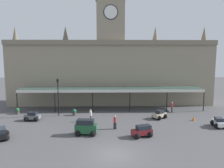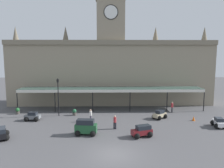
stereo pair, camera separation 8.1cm
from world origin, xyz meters
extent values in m
plane|color=#4F4E51|center=(0.00, 0.00, 0.00)|extent=(140.00, 140.00, 0.00)
cube|color=gray|center=(0.00, 21.45, 5.70)|extent=(36.17, 5.81, 11.40)
cube|color=gray|center=(0.00, 18.39, 11.00)|extent=(36.17, 0.30, 0.80)
cube|color=gray|center=(0.00, 21.45, 15.13)|extent=(4.80, 4.80, 7.46)
cylinder|color=white|center=(0.00, 18.99, 16.03)|extent=(2.20, 0.12, 2.20)
cylinder|color=black|center=(0.00, 19.03, 16.03)|extent=(2.46, 0.06, 2.46)
cone|color=#6E6554|center=(-17.08, 21.45, 12.70)|extent=(1.10, 1.10, 2.60)
cone|color=#6E6554|center=(-8.14, 21.45, 12.70)|extent=(1.10, 1.10, 2.60)
cone|color=#6E6554|center=(8.14, 21.45, 12.70)|extent=(1.10, 1.10, 2.60)
cone|color=#6E6554|center=(17.08, 21.45, 12.70)|extent=(1.10, 1.10, 2.60)
cube|color=#38564C|center=(0.00, 16.34, 3.52)|extent=(29.36, 3.20, 0.16)
cube|color=silver|center=(0.00, 14.74, 3.32)|extent=(29.36, 0.12, 0.44)
cylinder|color=black|center=(-14.68, 14.89, 1.72)|extent=(0.14, 0.14, 3.44)
cylinder|color=black|center=(-8.81, 14.89, 1.72)|extent=(0.14, 0.14, 3.44)
cylinder|color=black|center=(-2.94, 14.89, 1.72)|extent=(0.14, 0.14, 3.44)
cylinder|color=black|center=(2.94, 14.89, 1.72)|extent=(0.14, 0.14, 3.44)
cylinder|color=black|center=(8.81, 14.89, 1.72)|extent=(0.14, 0.14, 3.44)
cylinder|color=black|center=(14.68, 14.89, 1.72)|extent=(0.14, 0.14, 3.44)
cube|color=tan|center=(6.72, 10.96, 0.52)|extent=(2.14, 1.98, 0.50)
cube|color=#1E232B|center=(6.76, 10.99, 0.98)|extent=(1.36, 1.32, 0.42)
sphere|color=black|center=(6.48, 10.19, 0.32)|extent=(0.64, 0.64, 0.64)
sphere|color=black|center=(5.92, 10.87, 0.32)|extent=(0.64, 0.64, 0.64)
sphere|color=black|center=(7.52, 11.05, 0.32)|extent=(0.64, 0.64, 0.64)
sphere|color=black|center=(6.96, 11.73, 0.32)|extent=(0.64, 0.64, 0.64)
cube|color=slate|center=(-10.81, 10.39, 0.52)|extent=(2.10, 1.00, 0.50)
cube|color=#1E232B|center=(-10.76, 10.39, 0.98)|extent=(1.15, 0.87, 0.42)
sphere|color=black|center=(-11.51, 10.00, 0.32)|extent=(0.64, 0.64, 0.64)
sphere|color=black|center=(-11.46, 10.87, 0.32)|extent=(0.64, 0.64, 0.64)
sphere|color=black|center=(-10.17, 9.91, 0.32)|extent=(0.64, 0.64, 0.64)
sphere|color=black|center=(-10.11, 10.79, 0.32)|extent=(0.64, 0.64, 0.64)
cube|color=#1E512D|center=(-2.98, 4.85, 0.74)|extent=(2.48, 1.19, 0.95)
cube|color=#1E232B|center=(-3.03, 4.85, 1.50)|extent=(1.98, 1.09, 0.55)
sphere|color=black|center=(-2.08, 5.24, 0.32)|extent=(0.64, 0.64, 0.64)
sphere|color=black|center=(-2.18, 4.29, 0.32)|extent=(0.64, 0.64, 0.64)
sphere|color=black|center=(-3.77, 5.41, 0.32)|extent=(0.64, 0.64, 0.64)
sphere|color=black|center=(-3.87, 4.46, 0.32)|extent=(0.64, 0.64, 0.64)
cube|color=silver|center=(13.15, 7.22, 0.52)|extent=(1.11, 2.14, 0.50)
cube|color=#1E232B|center=(13.14, 7.17, 0.98)|extent=(0.92, 1.19, 0.42)
sphere|color=black|center=(12.79, 7.94, 0.32)|extent=(0.64, 0.64, 0.64)
sphere|color=black|center=(13.67, 7.84, 0.32)|extent=(0.64, 0.64, 0.64)
sphere|color=black|center=(12.63, 6.60, 0.32)|extent=(0.64, 0.64, 0.64)
sphere|color=black|center=(13.51, 6.50, 0.32)|extent=(0.64, 0.64, 0.64)
cube|color=black|center=(-11.82, 3.86, 0.54)|extent=(1.76, 2.42, 0.55)
cube|color=#1E232B|center=(-11.74, 3.67, 1.05)|extent=(1.40, 1.76, 0.45)
sphere|color=black|center=(-11.74, 4.75, 0.32)|extent=(0.64, 0.64, 0.64)
sphere|color=black|center=(-11.09, 3.34, 0.32)|extent=(0.64, 0.64, 0.64)
cube|color=maroon|center=(3.13, 4.16, 0.54)|extent=(2.42, 1.57, 0.55)
cube|color=#1E232B|center=(3.32, 4.22, 1.05)|extent=(1.73, 1.28, 0.45)
sphere|color=black|center=(2.54, 3.49, 0.32)|extent=(0.64, 0.64, 0.64)
sphere|color=black|center=(2.25, 4.34, 0.32)|extent=(0.64, 0.64, 0.64)
sphere|color=black|center=(4.01, 3.98, 0.32)|extent=(0.64, 0.64, 0.64)
sphere|color=black|center=(3.72, 4.83, 0.32)|extent=(0.64, 0.64, 0.64)
cylinder|color=black|center=(9.40, 14.16, 0.41)|extent=(0.17, 0.17, 0.82)
cylinder|color=black|center=(9.48, 14.37, 0.41)|extent=(0.17, 0.17, 0.82)
cylinder|color=#A52D33|center=(9.44, 14.27, 1.13)|extent=(0.34, 0.34, 0.62)
sphere|color=tan|center=(9.44, 14.27, 1.55)|extent=(0.23, 0.23, 0.23)
cylinder|color=black|center=(0.39, 6.69, 0.41)|extent=(0.17, 0.17, 0.82)
cylinder|color=black|center=(0.21, 6.81, 0.41)|extent=(0.17, 0.17, 0.82)
cylinder|color=#A52D33|center=(0.30, 6.75, 1.13)|extent=(0.34, 0.34, 0.62)
sphere|color=tan|center=(0.30, 6.75, 1.55)|extent=(0.23, 0.23, 0.23)
cylinder|color=#3F384C|center=(-2.87, 9.88, 0.41)|extent=(0.17, 0.17, 0.82)
cylinder|color=#3F384C|center=(-2.83, 9.66, 0.41)|extent=(0.17, 0.17, 0.82)
cylinder|color=silver|center=(-2.85, 9.77, 1.13)|extent=(0.34, 0.34, 0.62)
sphere|color=tan|center=(-2.85, 9.77, 1.55)|extent=(0.23, 0.23, 0.23)
cylinder|color=black|center=(-7.76, 12.65, 2.49)|extent=(0.13, 0.13, 4.98)
cube|color=black|center=(-7.76, 12.65, 5.20)|extent=(0.30, 0.30, 0.44)
sphere|color=black|center=(-7.76, 12.65, 5.48)|extent=(0.14, 0.14, 0.14)
cone|color=orange|center=(11.11, 9.90, 0.31)|extent=(0.40, 0.40, 0.62)
cylinder|color=#47423D|center=(-14.21, 13.76, 0.21)|extent=(0.56, 0.56, 0.42)
sphere|color=#245F2F|center=(-14.21, 13.76, 0.66)|extent=(0.60, 0.60, 0.60)
cylinder|color=#47423D|center=(-5.51, 12.90, 0.21)|extent=(0.56, 0.56, 0.42)
sphere|color=#235A38|center=(-5.51, 12.90, 0.66)|extent=(0.60, 0.60, 0.60)
camera|label=1|loc=(-0.60, -18.31, 8.73)|focal=34.59mm
camera|label=2|loc=(-0.52, -18.31, 8.73)|focal=34.59mm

